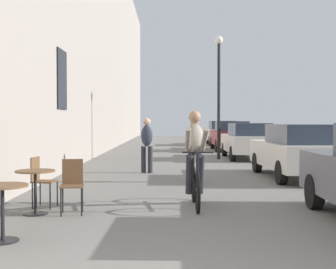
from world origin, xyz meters
TOP-DOWN VIEW (x-y plane):
  - cafe_table_near at (-2.23, 2.91)m, footprint 0.64×0.64m
  - cafe_table_mid at (-2.31, 4.61)m, footprint 0.64×0.64m
  - cafe_chair_mid_toward_street at (-2.39, 5.22)m, footprint 0.43×0.43m
  - cafe_chair_mid_toward_wall at (-1.72, 4.69)m, footprint 0.43×0.43m
  - cyclist_on_bicycle at (0.35, 5.40)m, footprint 0.52×1.76m
  - pedestrian_near at (0.52, 8.57)m, footprint 0.36×0.28m
  - pedestrian_mid at (-0.76, 10.64)m, footprint 0.36×0.27m
  - street_lamp at (1.88, 15.53)m, footprint 0.32×0.32m
  - parked_car_second at (3.30, 9.35)m, footprint 1.80×4.09m
  - parked_car_third at (3.08, 15.73)m, footprint 1.73×4.06m
  - parked_car_fourth at (3.10, 21.01)m, footprint 1.82×4.26m
  - parked_car_fifth at (3.27, 26.55)m, footprint 1.84×4.31m

SIDE VIEW (x-z plane):
  - cafe_chair_mid_toward_street at x=-2.39m, z-range 0.07..0.96m
  - cafe_chair_mid_toward_wall at x=-1.72m, z-range 0.07..0.96m
  - cafe_table_near at x=-2.23m, z-range 0.16..0.88m
  - cafe_table_mid at x=-2.31m, z-range 0.16..0.88m
  - parked_car_second at x=3.30m, z-range 0.03..1.47m
  - parked_car_third at x=3.08m, z-range 0.03..1.47m
  - parked_car_fourth at x=3.10m, z-range 0.03..1.54m
  - parked_car_fifth at x=3.27m, z-range 0.03..1.56m
  - cyclist_on_bicycle at x=0.35m, z-range -0.06..1.68m
  - pedestrian_near at x=0.52m, z-range 0.10..1.70m
  - pedestrian_mid at x=-0.76m, z-range 0.10..1.71m
  - street_lamp at x=1.88m, z-range 0.66..5.56m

